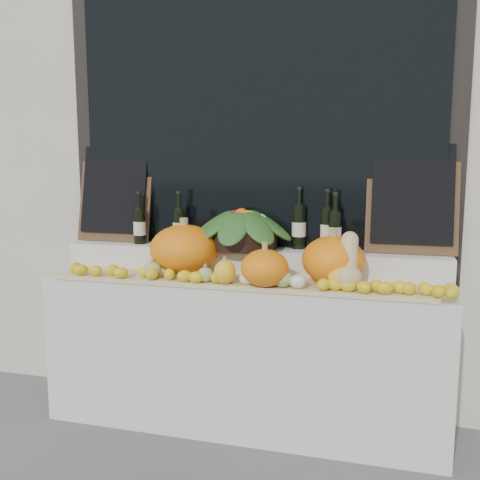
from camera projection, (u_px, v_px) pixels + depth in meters
name	position (u px, v px, depth m)	size (l,w,h in m)	color
storefront_facade	(271.00, 57.00, 3.58)	(7.00, 0.94, 4.50)	beige
display_sill	(243.00, 352.00, 3.15)	(2.30, 0.55, 0.88)	silver
rear_tier	(250.00, 261.00, 3.22)	(2.30, 0.25, 0.16)	silver
straw_bedding	(238.00, 282.00, 2.97)	(2.10, 0.32, 0.03)	tan
pumpkin_left	(184.00, 249.00, 3.12)	(0.40, 0.40, 0.29)	orange
pumpkin_right	(333.00, 260.00, 2.86)	(0.34, 0.34, 0.26)	orange
pumpkin_center	(265.00, 268.00, 2.79)	(0.25, 0.25, 0.20)	orange
butternut_squash	(348.00, 265.00, 2.74)	(0.14, 0.21, 0.29)	tan
decorative_gourds	(253.00, 275.00, 2.83)	(1.15, 0.16, 0.15)	#387021
lemon_heap	(232.00, 278.00, 2.86)	(2.20, 0.16, 0.06)	yellow
produce_bowl	(242.00, 228.00, 3.19)	(0.65, 0.65, 0.25)	black
wine_bottle_far_left	(140.00, 226.00, 3.36)	(0.08, 0.08, 0.33)	black
wine_bottle_near_left	(179.00, 227.00, 3.29)	(0.08, 0.08, 0.34)	black
wine_bottle_tall	(299.00, 227.00, 3.17)	(0.08, 0.08, 0.37)	black
wine_bottle_near_right	(327.00, 229.00, 3.08)	(0.08, 0.08, 0.36)	black
wine_bottle_far_right	(335.00, 232.00, 3.03)	(0.08, 0.08, 0.34)	black
chalkboard_left	(115.00, 192.00, 3.46)	(0.50, 0.15, 0.61)	#4C331E
chalkboard_right	(412.00, 197.00, 2.98)	(0.50, 0.15, 0.61)	#4C331E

